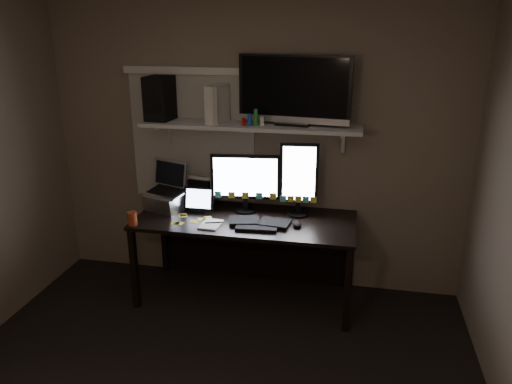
% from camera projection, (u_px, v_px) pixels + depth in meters
% --- Properties ---
extents(back_wall, '(3.60, 0.00, 3.60)m').
position_uv_depth(back_wall, '(254.00, 146.00, 4.28)').
color(back_wall, '#725F52').
rests_on(back_wall, floor).
extents(window_blinds, '(1.10, 0.02, 1.10)m').
position_uv_depth(window_blinds, '(193.00, 138.00, 4.36)').
color(window_blinds, beige).
rests_on(window_blinds, back_wall).
extents(desk, '(1.80, 0.75, 0.73)m').
position_uv_depth(desk, '(249.00, 232.00, 4.28)').
color(desk, black).
rests_on(desk, floor).
extents(wall_shelf, '(1.80, 0.35, 0.03)m').
position_uv_depth(wall_shelf, '(250.00, 126.00, 4.05)').
color(wall_shelf, silver).
rests_on(wall_shelf, back_wall).
extents(monitor_landscape, '(0.59, 0.12, 0.51)m').
position_uv_depth(monitor_landscape, '(245.00, 183.00, 4.18)').
color(monitor_landscape, black).
rests_on(monitor_landscape, desk).
extents(monitor_portrait, '(0.32, 0.09, 0.63)m').
position_uv_depth(monitor_portrait, '(299.00, 179.00, 4.08)').
color(monitor_portrait, black).
rests_on(monitor_portrait, desk).
extents(keyboard, '(0.51, 0.23, 0.03)m').
position_uv_depth(keyboard, '(259.00, 222.00, 3.99)').
color(keyboard, black).
rests_on(keyboard, desk).
extents(mouse, '(0.09, 0.12, 0.04)m').
position_uv_depth(mouse, '(297.00, 224.00, 3.94)').
color(mouse, black).
rests_on(mouse, desk).
extents(notepad, '(0.16, 0.22, 0.01)m').
position_uv_depth(notepad, '(211.00, 224.00, 3.97)').
color(notepad, silver).
rests_on(notepad, desk).
extents(tablet, '(0.26, 0.11, 0.22)m').
position_uv_depth(tablet, '(199.00, 200.00, 4.21)').
color(tablet, black).
rests_on(tablet, desk).
extents(file_sorter, '(0.21, 0.13, 0.25)m').
position_uv_depth(file_sorter, '(201.00, 191.00, 4.37)').
color(file_sorter, black).
rests_on(file_sorter, desk).
extents(laptop, '(0.43, 0.39, 0.40)m').
position_uv_depth(laptop, '(165.00, 187.00, 4.25)').
color(laptop, silver).
rests_on(laptop, desk).
extents(cup, '(0.08, 0.08, 0.11)m').
position_uv_depth(cup, '(133.00, 218.00, 3.96)').
color(cup, '#97381B').
rests_on(cup, desk).
extents(sticky_notes, '(0.33, 0.28, 0.00)m').
position_uv_depth(sticky_notes, '(195.00, 220.00, 4.07)').
color(sticky_notes, gold).
rests_on(sticky_notes, desk).
extents(tv, '(0.92, 0.28, 0.54)m').
position_uv_depth(tv, '(294.00, 91.00, 3.93)').
color(tv, black).
rests_on(tv, wall_shelf).
extents(game_console, '(0.15, 0.27, 0.30)m').
position_uv_depth(game_console, '(217.00, 104.00, 4.06)').
color(game_console, beige).
rests_on(game_console, wall_shelf).
extents(speaker, '(0.22, 0.26, 0.36)m').
position_uv_depth(speaker, '(160.00, 98.00, 4.15)').
color(speaker, black).
rests_on(speaker, wall_shelf).
extents(bottles, '(0.21, 0.10, 0.13)m').
position_uv_depth(bottles, '(253.00, 118.00, 3.95)').
color(bottles, '#A50F0C').
rests_on(bottles, wall_shelf).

